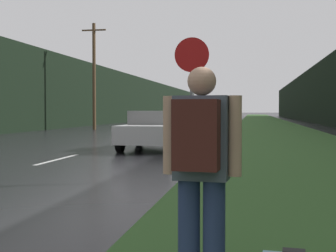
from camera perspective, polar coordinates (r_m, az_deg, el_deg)
name	(u,v)px	position (r m, az deg, el deg)	size (l,w,h in m)	color
grass_verge	(271,128)	(39.25, 12.49, -0.18)	(6.00, 240.00, 0.02)	#2D5123
lane_stripe_c	(58,159)	(13.95, -13.26, -3.97)	(0.12, 3.00, 0.01)	silver
lane_stripe_d	(123,143)	(20.53, -5.46, -2.05)	(0.12, 3.00, 0.01)	silver
lane_stripe_e	(156,135)	(27.33, -1.50, -1.05)	(0.12, 3.00, 0.01)	silver
lane_stripe_f	(175,130)	(34.20, 0.87, -0.45)	(0.12, 3.00, 0.01)	silver
treeline_far_side	(107,97)	(51.64, -7.46, 3.56)	(2.00, 140.00, 5.81)	black
treeline_near_side	(328,93)	(49.80, 18.98, 3.81)	(2.00, 140.00, 6.30)	black
utility_pole_far	(94,75)	(34.72, -9.00, 6.18)	(1.80, 0.24, 7.76)	#4C3823
stop_sign	(192,93)	(9.35, 2.91, 4.05)	(0.69, 0.07, 2.87)	slate
hitchhiker_with_backpack	(201,165)	(3.56, 4.00, -4.77)	(0.61, 0.44, 1.75)	navy
car_passing_near	(155,130)	(17.00, -1.62, -0.46)	(2.02, 4.34, 1.40)	#BCBCBC
car_passing_far	(204,119)	(34.34, 4.38, 0.80)	(2.03, 4.61, 1.45)	maroon
delivery_truck	(214,108)	(96.22, 5.67, 2.21)	(2.63, 7.58, 3.68)	black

